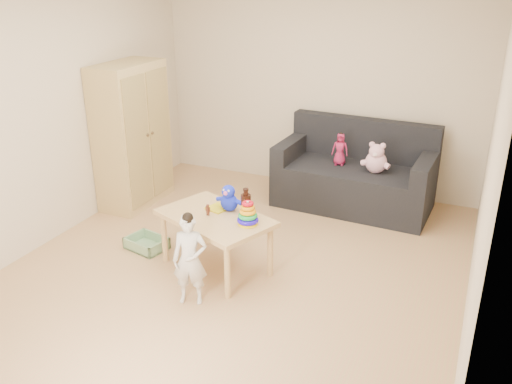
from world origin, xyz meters
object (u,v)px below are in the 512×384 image
at_px(sofa, 353,186).
at_px(toddler, 190,261).
at_px(wardrobe, 132,135).
at_px(play_table, 216,242).

height_order(sofa, toddler, toddler).
relative_size(wardrobe, sofa, 0.94).
bearing_deg(play_table, sofa, 67.13).
distance_m(sofa, toddler, 2.58).
xyz_separation_m(play_table, toddler, (0.06, -0.57, 0.12)).
bearing_deg(wardrobe, sofa, 20.45).
bearing_deg(sofa, toddler, -103.83).
xyz_separation_m(sofa, toddler, (-0.74, -2.47, 0.14)).
distance_m(wardrobe, play_table, 1.96).
bearing_deg(play_table, wardrobe, 147.53).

